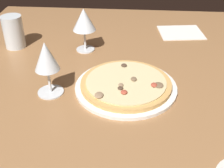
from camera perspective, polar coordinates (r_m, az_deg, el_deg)
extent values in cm
cube|color=#996B42|center=(84.44, -2.78, -3.68)|extent=(150.00, 110.00, 4.00)
cylinder|color=white|center=(86.67, 2.70, -0.57)|extent=(29.85, 29.85, 1.00)
cylinder|color=tan|center=(86.06, 2.72, 0.04)|extent=(26.57, 26.57, 1.20)
cylinder|color=beige|center=(85.63, 2.73, 0.48)|extent=(23.41, 23.41, 0.40)
ellipsoid|color=brown|center=(84.24, 9.01, -0.19)|extent=(3.04, 2.69, 0.45)
ellipsoid|color=#4C3828|center=(81.92, 1.62, -0.78)|extent=(1.78, 1.59, 0.50)
ellipsoid|color=#937556|center=(83.11, 1.72, -0.21)|extent=(1.99, 1.46, 0.56)
ellipsoid|color=#937556|center=(78.99, -2.54, -2.15)|extent=(2.97, 2.32, 0.71)
ellipsoid|color=#AD4733|center=(80.09, 2.34, -1.57)|extent=(2.00, 1.87, 0.76)
ellipsoid|color=brown|center=(85.93, 4.23, 0.98)|extent=(2.17, 1.71, 0.69)
ellipsoid|color=#4C3828|center=(92.82, 2.33, 3.65)|extent=(2.06, 1.86, 0.61)
ellipsoid|color=#AD4733|center=(83.84, 8.14, -0.16)|extent=(2.19, 1.78, 0.75)
cylinder|color=silver|center=(109.19, -5.15, 6.70)|extent=(6.63, 6.63, 0.40)
cylinder|color=silver|center=(107.51, -5.25, 8.57)|extent=(0.80, 0.80, 7.44)
cone|color=silver|center=(104.62, -5.47, 12.34)|extent=(8.14, 8.14, 7.68)
cone|color=maroon|center=(105.29, -5.41, 11.39)|extent=(3.75, 3.75, 3.94)
cylinder|color=silver|center=(86.77, -11.75, -1.52)|extent=(7.46, 7.46, 0.40)
cylinder|color=silver|center=(84.66, -12.04, 0.66)|extent=(0.80, 0.80, 7.42)
cone|color=silver|center=(80.86, -12.67, 5.30)|extent=(6.89, 6.89, 8.08)
cylinder|color=silver|center=(114.60, -18.51, 9.56)|extent=(7.38, 7.38, 11.85)
cylinder|color=silver|center=(115.06, -18.41, 9.00)|extent=(6.79, 6.79, 9.39)
cube|color=white|center=(126.15, 13.15, 9.68)|extent=(16.91, 19.12, 0.30)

